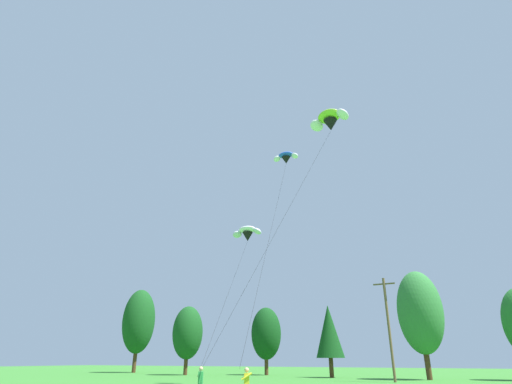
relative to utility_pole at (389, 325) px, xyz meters
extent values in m
cylinder|color=#472D19|center=(-43.61, 11.46, -3.55)|extent=(0.63, 0.63, 3.35)
ellipsoid|color=#144719|center=(-43.61, 11.46, 2.90)|extent=(5.41, 5.41, 10.50)
cylinder|color=#472D19|center=(-29.45, 6.40, -4.06)|extent=(0.53, 0.53, 2.33)
ellipsoid|color=#144719|center=(-29.45, 6.40, 0.42)|extent=(4.31, 4.31, 7.29)
cylinder|color=#472D19|center=(-19.36, 11.57, -4.08)|extent=(0.53, 0.53, 2.28)
ellipsoid|color=#0F3D14|center=(-19.36, 11.57, 0.31)|extent=(4.26, 4.26, 7.15)
cylinder|color=#472D19|center=(-8.69, 7.61, -4.13)|extent=(0.52, 0.52, 2.20)
cone|color=#0F3D14|center=(-8.69, 7.61, 0.10)|extent=(3.46, 3.46, 6.26)
cylinder|color=#472D19|center=(2.43, 6.55, -3.78)|extent=(0.59, 0.59, 2.90)
ellipsoid|color=#2D7033|center=(2.43, 6.55, 1.79)|extent=(4.92, 4.92, 9.07)
cylinder|color=brown|center=(0.00, 0.00, -0.26)|extent=(0.26, 0.26, 9.93)
cube|color=brown|center=(0.00, 0.00, 4.10)|extent=(2.20, 0.14, 0.14)
cube|color=#2D8E47|center=(-5.73, -24.44, -4.09)|extent=(0.39, 0.45, 0.60)
sphere|color=tan|center=(-5.73, -24.44, -3.65)|extent=(0.22, 0.22, 0.22)
cylinder|color=#2D8E47|center=(-5.61, -24.65, -4.06)|extent=(0.21, 0.17, 0.57)
cylinder|color=#2D8E47|center=(-5.85, -24.23, -4.06)|extent=(0.21, 0.17, 0.57)
cube|color=yellow|center=(-2.26, -25.65, -4.09)|extent=(0.40, 0.45, 0.60)
sphere|color=tan|center=(-2.26, -25.65, -3.65)|extent=(0.22, 0.22, 0.22)
cylinder|color=yellow|center=(-2.14, -25.86, -3.93)|extent=(0.50, 0.34, 0.35)
cylinder|color=yellow|center=(-2.39, -25.44, -3.93)|extent=(0.50, 0.34, 0.35)
ellipsoid|color=#93D633|center=(-0.05, -15.65, 15.63)|extent=(2.38, 2.05, 1.02)
ellipsoid|color=white|center=(1.18, -16.00, 15.27)|extent=(1.28, 1.52, 1.20)
ellipsoid|color=white|center=(-1.28, -15.30, 15.27)|extent=(1.47, 1.54, 1.20)
cone|color=black|center=(-0.01, -15.51, 14.84)|extent=(1.42, 1.42, 0.98)
cylinder|color=black|center=(-2.95, -20.02, 5.16)|extent=(5.89, 9.03, 18.39)
ellipsoid|color=blue|center=(-5.22, -12.90, 14.51)|extent=(1.45, 0.93, 0.68)
ellipsoid|color=white|center=(-4.36, -12.81, 14.27)|extent=(0.87, 0.74, 0.81)
ellipsoid|color=white|center=(-6.08, -12.99, 14.27)|extent=(0.80, 0.74, 0.81)
cone|color=black|center=(-5.23, -12.83, 13.98)|extent=(0.86, 0.86, 0.67)
cylinder|color=black|center=(-3.90, -19.33, 5.02)|extent=(2.68, 13.01, 17.26)
ellipsoid|color=white|center=(-10.26, -11.09, 8.44)|extent=(1.83, 1.26, 0.77)
ellipsoid|color=silver|center=(-9.14, -11.15, 8.12)|extent=(1.01, 1.04, 0.95)
ellipsoid|color=silver|center=(-11.38, -11.04, 8.12)|extent=(1.09, 1.05, 0.95)
cone|color=black|center=(-10.26, -10.98, 7.75)|extent=(1.05, 1.05, 0.86)
cylinder|color=black|center=(-8.07, -17.76, 1.64)|extent=(4.38, 13.55, 11.36)
camera|label=1|loc=(7.99, -44.49, -3.17)|focal=28.78mm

